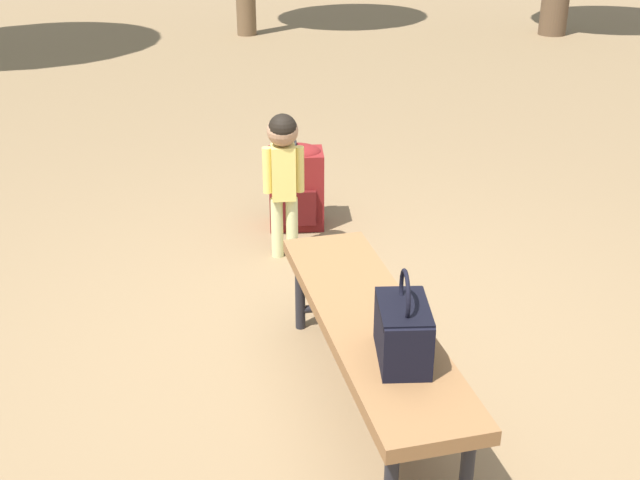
% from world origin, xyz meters
% --- Properties ---
extents(ground_plane, '(40.00, 40.00, 0.00)m').
position_xyz_m(ground_plane, '(0.00, 0.00, 0.00)').
color(ground_plane, brown).
rests_on(ground_plane, ground).
extents(park_bench, '(1.64, 0.61, 0.45)m').
position_xyz_m(park_bench, '(-0.45, -0.13, 0.39)').
color(park_bench, brown).
rests_on(park_bench, ground).
extents(handbag, '(0.33, 0.20, 0.37)m').
position_xyz_m(handbag, '(-0.76, -0.19, 0.58)').
color(handbag, black).
rests_on(handbag, park_bench).
extents(child_standing, '(0.18, 0.24, 0.87)m').
position_xyz_m(child_standing, '(1.04, 0.11, 0.58)').
color(child_standing, '#CCCC8C').
rests_on(child_standing, ground).
extents(backpack_large, '(0.32, 0.35, 0.57)m').
position_xyz_m(backpack_large, '(1.47, 0.01, 0.29)').
color(backpack_large, maroon).
rests_on(backpack_large, ground).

